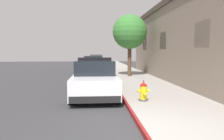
{
  "coord_description": "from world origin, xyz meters",
  "views": [
    {
      "loc": [
        -1.16,
        -4.9,
        1.93
      ],
      "look_at": [
        -0.28,
        6.27,
        1.0
      ],
      "focal_mm": 35.02,
      "sensor_mm": 36.0,
      "label": 1
    }
  ],
  "objects_px": {
    "street_tree": "(130,32)",
    "parked_car_dark_far": "(96,61)",
    "police_cruiser": "(95,79)",
    "fire_hydrant": "(143,91)",
    "parked_car_silver_ahead": "(93,65)"
  },
  "relations": [
    {
      "from": "street_tree",
      "to": "parked_car_dark_far",
      "type": "bearing_deg",
      "value": 99.69
    },
    {
      "from": "street_tree",
      "to": "police_cruiser",
      "type": "bearing_deg",
      "value": -112.07
    },
    {
      "from": "fire_hydrant",
      "to": "street_tree",
      "type": "height_order",
      "value": "street_tree"
    },
    {
      "from": "parked_car_dark_far",
      "to": "street_tree",
      "type": "bearing_deg",
      "value": -80.31
    },
    {
      "from": "parked_car_dark_far",
      "to": "fire_hydrant",
      "type": "distance_m",
      "value": 22.36
    },
    {
      "from": "police_cruiser",
      "to": "fire_hydrant",
      "type": "bearing_deg",
      "value": -47.68
    },
    {
      "from": "parked_car_silver_ahead",
      "to": "street_tree",
      "type": "distance_m",
      "value": 5.92
    },
    {
      "from": "street_tree",
      "to": "parked_car_silver_ahead",
      "type": "bearing_deg",
      "value": 120.74
    },
    {
      "from": "police_cruiser",
      "to": "parked_car_dark_far",
      "type": "bearing_deg",
      "value": 89.47
    },
    {
      "from": "parked_car_silver_ahead",
      "to": "fire_hydrant",
      "type": "bearing_deg",
      "value": -81.59
    },
    {
      "from": "police_cruiser",
      "to": "parked_car_silver_ahead",
      "type": "bearing_deg",
      "value": 90.68
    },
    {
      "from": "parked_car_silver_ahead",
      "to": "fire_hydrant",
      "type": "xyz_separation_m",
      "value": [
        1.9,
        -12.86,
        -0.25
      ]
    },
    {
      "from": "parked_car_dark_far",
      "to": "street_tree",
      "type": "height_order",
      "value": "street_tree"
    },
    {
      "from": "parked_car_silver_ahead",
      "to": "fire_hydrant",
      "type": "relative_size",
      "value": 6.37
    },
    {
      "from": "parked_car_dark_far",
      "to": "street_tree",
      "type": "distance_m",
      "value": 14.44
    }
  ]
}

